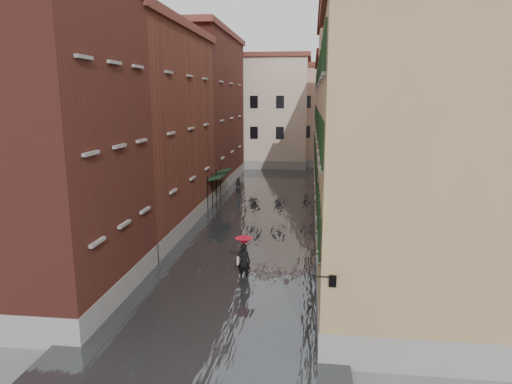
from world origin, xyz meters
The scene contains 16 objects.
ground centered at (0.00, 0.00, 0.00)m, with size 120.00×120.00×0.00m, color #5D5D60.
floodwater centered at (0.00, 13.00, 0.10)m, with size 10.00×60.00×0.20m, color #404347.
building_left_near centered at (-7.00, -2.00, 6.50)m, with size 6.00×8.00×13.00m, color maroon.
building_left_mid centered at (-7.00, 9.00, 6.25)m, with size 6.00×14.00×12.50m, color brown.
building_left_far centered at (-7.00, 24.00, 7.00)m, with size 6.00×16.00×14.00m, color maroon.
building_right_near centered at (7.00, -2.00, 5.75)m, with size 6.00×8.00×11.50m, color olive.
building_right_mid centered at (7.00, 9.00, 6.50)m, with size 6.00×14.00×13.00m, color tan.
building_right_far centered at (7.00, 24.00, 5.75)m, with size 6.00×16.00×11.50m, color olive.
building_end_cream centered at (-3.00, 38.00, 6.50)m, with size 12.00×9.00×13.00m, color beige.
building_end_pink centered at (6.00, 40.00, 6.00)m, with size 10.00×9.00×12.00m, color tan.
awning_near centered at (-3.48, 14.79, 2.47)m, with size 1.09×3.26×2.80m.
awning_far centered at (-3.48, 16.46, 2.47)m, with size 1.09×3.31×2.80m.
wall_lantern centered at (4.33, -6.00, 3.01)m, with size 0.71×0.22×0.35m.
window_planters centered at (4.12, -1.20, 3.51)m, with size 0.59×8.65×0.84m.
pedestrian_main centered at (0.59, 0.87, 1.19)m, with size 0.85×0.85×2.06m.
pedestrian_far centered at (-2.67, 19.85, 0.77)m, with size 0.75×0.58×1.54m, color black.
Camera 1 is at (3.59, -19.25, 8.46)m, focal length 32.00 mm.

